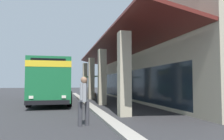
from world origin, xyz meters
name	(u,v)px	position (x,y,z in m)	size (l,w,h in m)	color
ground	(150,104)	(0.00, 8.00, 0.00)	(120.00, 120.00, 0.00)	#2D2D30
curb_strip	(84,101)	(-2.92, 3.40, 0.06)	(27.10, 0.50, 0.12)	#9E998E
plaza_building	(187,58)	(-2.92, 13.02, 3.90)	(22.88, 14.91, 7.80)	#B2A88E
transit_bus	(52,79)	(-3.15, 0.82, 1.85)	(11.22, 2.88, 3.34)	#196638
pedestrian	(84,98)	(7.40, 2.32, 1.01)	(0.66, 0.42, 1.77)	#38383D
potted_palm	(91,91)	(-9.13, 4.88, 0.61)	(2.01, 1.93, 2.40)	brown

